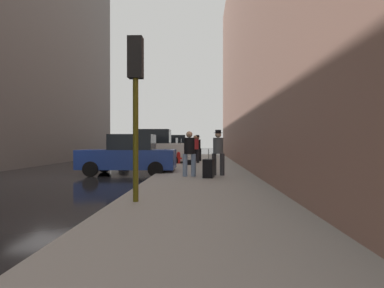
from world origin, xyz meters
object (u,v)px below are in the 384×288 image
(parked_silver_sedan, at_px, (164,149))
(traffic_light, at_px, (136,83))
(parked_blue_sedan, at_px, (129,155))
(duffel_bag, at_px, (190,162))
(pedestrian_with_beanie, at_px, (218,150))
(pedestrian_in_jeans, at_px, (189,151))
(parked_black_suv, at_px, (175,146))
(rolling_suitcase, at_px, (209,168))
(parked_red_hatchback, at_px, (170,148))
(pedestrian_with_fedora, at_px, (198,147))
(parked_white_van, at_px, (152,149))
(fire_hydrant, at_px, (178,158))
(pedestrian_in_red_jacket, at_px, (195,148))

(parked_silver_sedan, xyz_separation_m, traffic_light, (1.85, -18.31, 1.91))
(parked_blue_sedan, distance_m, duffel_bag, 4.61)
(pedestrian_with_beanie, height_order, pedestrian_in_jeans, pedestrian_with_beanie)
(parked_black_suv, height_order, rolling_suitcase, parked_black_suv)
(parked_red_hatchback, height_order, pedestrian_in_jeans, pedestrian_in_jeans)
(pedestrian_with_beanie, distance_m, pedestrian_in_jeans, 1.18)
(pedestrian_with_fedora, xyz_separation_m, duffel_bag, (-0.38, -3.40, -0.85))
(parked_white_van, xyz_separation_m, parked_black_suv, (-0.00, 15.74, 0.00))
(parked_white_van, bearing_deg, parked_blue_sedan, -90.00)
(fire_hydrant, xyz_separation_m, pedestrian_in_jeans, (0.99, -6.80, 0.61))
(parked_silver_sedan, bearing_deg, parked_white_van, -90.00)
(parked_white_van, relative_size, fire_hydrant, 6.58)
(parked_black_suv, height_order, traffic_light, traffic_light)
(pedestrian_with_beanie, distance_m, pedestrian_with_fedora, 8.81)
(pedestrian_with_fedora, bearing_deg, fire_hydrant, -115.43)
(traffic_light, xyz_separation_m, pedestrian_in_red_jacket, (0.96, 12.08, -1.65))
(traffic_light, bearing_deg, parked_white_van, 98.43)
(parked_blue_sedan, height_order, parked_silver_sedan, same)
(parked_silver_sedan, bearing_deg, pedestrian_in_red_jacket, -65.67)
(pedestrian_in_jeans, bearing_deg, fire_hydrant, 98.29)
(parked_silver_sedan, distance_m, pedestrian_with_fedora, 5.24)
(parked_silver_sedan, xyz_separation_m, parked_red_hatchback, (-0.00, 4.96, 0.00))
(pedestrian_in_jeans, relative_size, rolling_suitcase, 1.64)
(fire_hydrant, distance_m, duffel_bag, 1.29)
(pedestrian_with_fedora, bearing_deg, duffel_bag, -96.45)
(traffic_light, relative_size, rolling_suitcase, 3.46)
(traffic_light, xyz_separation_m, rolling_suitcase, (1.67, 4.48, -2.27))
(parked_blue_sedan, height_order, duffel_bag, parked_blue_sedan)
(pedestrian_in_jeans, height_order, duffel_bag, pedestrian_in_jeans)
(parked_red_hatchback, relative_size, parked_black_suv, 0.92)
(traffic_light, relative_size, pedestrian_in_jeans, 2.11)
(parked_black_suv, bearing_deg, parked_blue_sedan, -90.00)
(parked_blue_sedan, relative_size, duffel_bag, 9.62)
(parked_black_suv, bearing_deg, parked_white_van, -90.00)
(parked_white_van, distance_m, pedestrian_with_fedora, 3.27)
(rolling_suitcase, bearing_deg, parked_red_hatchback, 100.62)
(traffic_light, relative_size, pedestrian_with_fedora, 2.03)
(fire_hydrant, bearing_deg, rolling_suitcase, -76.47)
(parked_silver_sedan, bearing_deg, traffic_light, -84.22)
(pedestrian_in_red_jacket, bearing_deg, pedestrian_with_beanie, -80.98)
(parked_white_van, relative_size, pedestrian_with_beanie, 2.61)
(parked_black_suv, bearing_deg, fire_hydrant, -83.81)
(fire_hydrant, bearing_deg, parked_silver_sedan, 105.09)
(fire_hydrant, height_order, rolling_suitcase, rolling_suitcase)
(parked_red_hatchback, xyz_separation_m, pedestrian_in_jeans, (2.79, -18.45, 0.26))
(parked_white_van, height_order, rolling_suitcase, parked_white_van)
(pedestrian_in_red_jacket, height_order, pedestrian_with_fedora, pedestrian_with_fedora)
(rolling_suitcase, distance_m, duffel_bag, 6.18)
(pedestrian_in_jeans, bearing_deg, duffel_bag, 92.54)
(parked_black_suv, distance_m, pedestrian_with_fedora, 14.57)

